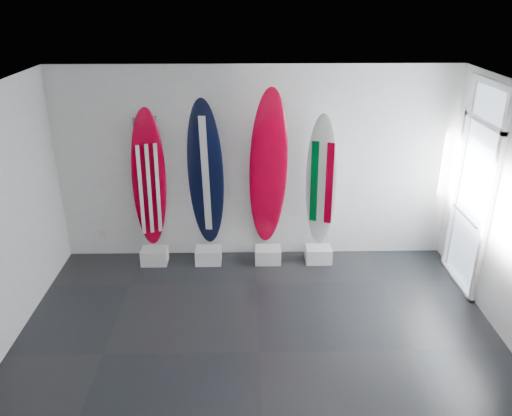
{
  "coord_description": "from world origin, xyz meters",
  "views": [
    {
      "loc": [
        -0.14,
        -4.9,
        4.0
      ],
      "look_at": [
        -0.01,
        1.4,
        1.26
      ],
      "focal_mm": 35.96,
      "sensor_mm": 36.0,
      "label": 1
    }
  ],
  "objects_px": {
    "surfboard_usa": "(149,180)",
    "surfboard_swiss": "(268,170)",
    "surfboard_italy": "(321,182)",
    "surfboard_navy": "(206,175)"
  },
  "relations": [
    {
      "from": "surfboard_swiss",
      "to": "surfboard_italy",
      "type": "bearing_deg",
      "value": -8.23
    },
    {
      "from": "surfboard_navy",
      "to": "surfboard_swiss",
      "type": "relative_size",
      "value": 0.94
    },
    {
      "from": "surfboard_italy",
      "to": "surfboard_usa",
      "type": "bearing_deg",
      "value": -158.38
    },
    {
      "from": "surfboard_usa",
      "to": "surfboard_navy",
      "type": "bearing_deg",
      "value": -19.74
    },
    {
      "from": "surfboard_usa",
      "to": "surfboard_swiss",
      "type": "distance_m",
      "value": 1.78
    },
    {
      "from": "surfboard_usa",
      "to": "surfboard_italy",
      "type": "height_order",
      "value": "surfboard_usa"
    },
    {
      "from": "surfboard_usa",
      "to": "surfboard_swiss",
      "type": "height_order",
      "value": "surfboard_swiss"
    },
    {
      "from": "surfboard_usa",
      "to": "surfboard_italy",
      "type": "bearing_deg",
      "value": -19.74
    },
    {
      "from": "surfboard_italy",
      "to": "surfboard_swiss",
      "type": "bearing_deg",
      "value": -158.38
    },
    {
      "from": "surfboard_navy",
      "to": "surfboard_italy",
      "type": "height_order",
      "value": "surfboard_navy"
    }
  ]
}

